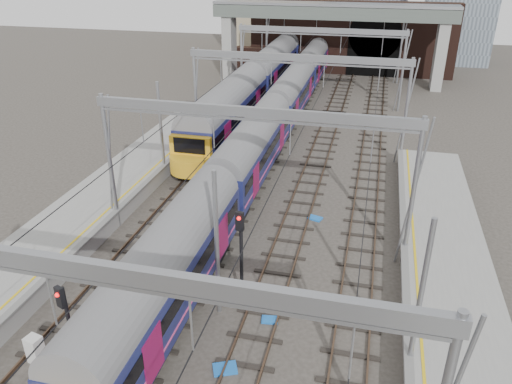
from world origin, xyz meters
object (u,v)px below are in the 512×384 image
(signal_near_centre, at_px, (241,247))
(relay_cabinet, at_px, (35,350))
(train_main, at_px, (274,118))
(signal_near_left, at_px, (68,323))
(train_second, at_px, (271,68))

(signal_near_centre, relative_size, relay_cabinet, 4.06)
(train_main, distance_m, signal_near_left, 26.83)
(signal_near_centre, bearing_deg, relay_cabinet, -131.21)
(train_second, height_order, relay_cabinet, train_second)
(signal_near_left, relative_size, relay_cabinet, 3.75)
(train_main, bearing_deg, relay_cabinet, -98.98)
(train_main, bearing_deg, train_second, 103.11)
(signal_near_left, height_order, relay_cabinet, signal_near_left)
(train_second, relative_size, relay_cabinet, 43.49)
(train_second, distance_m, signal_near_left, 43.99)
(train_main, height_order, signal_near_left, train_main)
(signal_near_left, xyz_separation_m, signal_near_centre, (4.75, 6.00, 0.21))
(signal_near_centre, distance_m, relay_cabinet, 9.20)
(signal_near_left, distance_m, signal_near_centre, 7.66)
(train_second, bearing_deg, relay_cabinet, -90.19)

